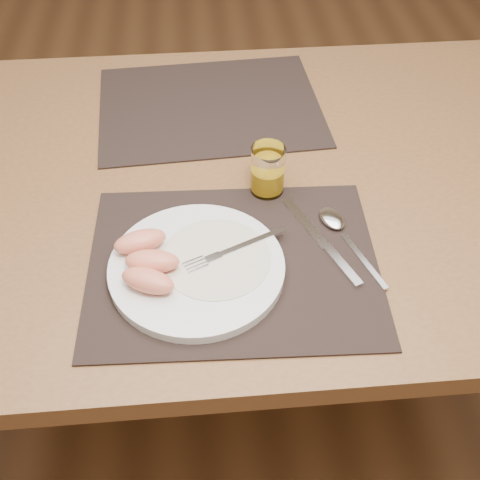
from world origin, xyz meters
The scene contains 11 objects.
ground centered at (0.00, 0.00, 0.00)m, with size 5.00×5.00×0.00m, color brown.
table centered at (0.00, 0.00, 0.67)m, with size 1.40×0.90×0.75m.
placemat_near centered at (-0.01, -0.22, 0.75)m, with size 0.45×0.35×0.00m, color black.
placemat_far centered at (-0.03, 0.22, 0.75)m, with size 0.45×0.35×0.00m, color black.
plate centered at (-0.07, -0.23, 0.76)m, with size 0.27×0.27×0.02m, color white.
plate_dressing centered at (-0.04, -0.22, 0.77)m, with size 0.17×0.17×0.00m.
fork centered at (-0.02, -0.21, 0.77)m, with size 0.17×0.09×0.00m.
knife centered at (0.14, -0.20, 0.76)m, with size 0.10×0.21×0.01m.
spoon centered at (0.16, -0.15, 0.76)m, with size 0.08×0.19×0.01m.
juice_glass centered at (0.06, -0.05, 0.79)m, with size 0.06×0.06×0.09m.
grapefruit_wedges centered at (-0.14, -0.23, 0.79)m, with size 0.11×0.14×0.03m.
Camera 1 is at (-0.06, -0.84, 1.45)m, focal length 45.00 mm.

